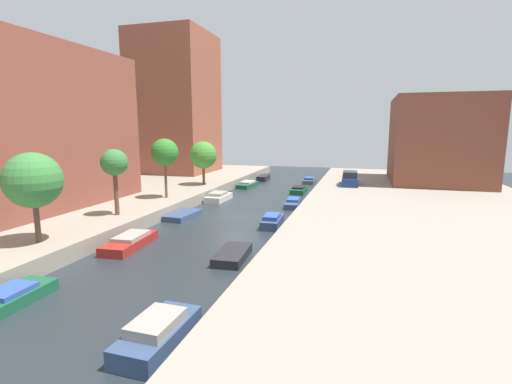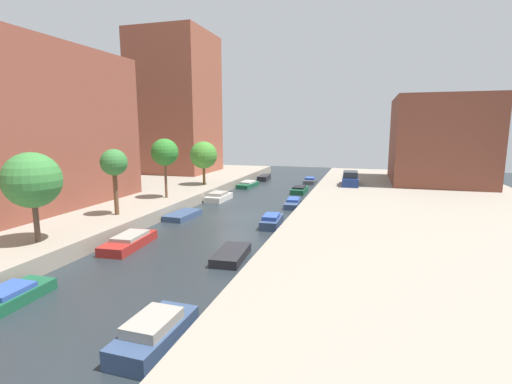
{
  "view_description": "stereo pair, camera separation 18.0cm",
  "coord_description": "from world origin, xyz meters",
  "px_view_note": "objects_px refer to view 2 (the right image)",
  "views": [
    {
      "loc": [
        9.91,
        -27.96,
        7.2
      ],
      "look_at": [
        0.19,
        5.67,
        1.21
      ],
      "focal_mm": 26.21,
      "sensor_mm": 36.0,
      "label": 1
    },
    {
      "loc": [
        10.09,
        -27.91,
        7.2
      ],
      "look_at": [
        0.19,
        5.67,
        1.21
      ],
      "focal_mm": 26.21,
      "sensor_mm": 36.0,
      "label": 2
    }
  ],
  "objects_px": {
    "moored_boat_right_1": "(231,255)",
    "moored_boat_right_3": "(293,203)",
    "low_block_right": "(439,140)",
    "moored_boat_right_0": "(155,333)",
    "moored_boat_right_2": "(272,221)",
    "parked_car": "(350,179)",
    "apartment_tower_far": "(176,104)",
    "street_tree_3": "(204,155)",
    "street_tree_2": "(165,152)",
    "moored_boat_left_4": "(248,184)",
    "moored_boat_right_4": "(299,190)",
    "moored_boat_left_2": "(183,215)",
    "moored_boat_right_5": "(310,181)",
    "moored_boat_left_0": "(13,295)",
    "moored_boat_left_5": "(264,178)",
    "street_tree_1": "(114,164)",
    "moored_boat_left_1": "(129,242)",
    "street_tree_0": "(32,180)",
    "moored_boat_left_3": "(219,197)"
  },
  "relations": [
    {
      "from": "moored_boat_right_1",
      "to": "moored_boat_right_3",
      "type": "distance_m",
      "value": 14.97
    },
    {
      "from": "moored_boat_right_3",
      "to": "low_block_right",
      "type": "bearing_deg",
      "value": 43.93
    },
    {
      "from": "moored_boat_right_0",
      "to": "moored_boat_right_2",
      "type": "bearing_deg",
      "value": 89.93
    },
    {
      "from": "parked_car",
      "to": "low_block_right",
      "type": "bearing_deg",
      "value": 29.08
    },
    {
      "from": "apartment_tower_far",
      "to": "street_tree_3",
      "type": "height_order",
      "value": "apartment_tower_far"
    },
    {
      "from": "street_tree_2",
      "to": "moored_boat_left_4",
      "type": "xyz_separation_m",
      "value": [
        3.25,
        14.16,
        -4.77
      ]
    },
    {
      "from": "moored_boat_right_0",
      "to": "moored_boat_right_3",
      "type": "relative_size",
      "value": 0.96
    },
    {
      "from": "moored_boat_right_0",
      "to": "moored_boat_right_4",
      "type": "xyz_separation_m",
      "value": [
        -0.52,
        31.16,
        -0.11
      ]
    },
    {
      "from": "moored_boat_right_0",
      "to": "moored_boat_right_3",
      "type": "xyz_separation_m",
      "value": [
        0.19,
        23.57,
        -0.13
      ]
    },
    {
      "from": "street_tree_2",
      "to": "street_tree_3",
      "type": "height_order",
      "value": "street_tree_2"
    },
    {
      "from": "moored_boat_left_4",
      "to": "low_block_right",
      "type": "bearing_deg",
      "value": 9.36
    },
    {
      "from": "moored_boat_left_2",
      "to": "moored_boat_right_5",
      "type": "distance_m",
      "value": 23.45
    },
    {
      "from": "moored_boat_left_0",
      "to": "moored_boat_right_4",
      "type": "bearing_deg",
      "value": 77.1
    },
    {
      "from": "moored_boat_left_5",
      "to": "moored_boat_right_3",
      "type": "bearing_deg",
      "value": -66.3
    },
    {
      "from": "street_tree_1",
      "to": "moored_boat_right_1",
      "type": "xyz_separation_m",
      "value": [
        10.24,
        -3.86,
        -4.46
      ]
    },
    {
      "from": "moored_boat_left_2",
      "to": "moored_boat_right_1",
      "type": "relative_size",
      "value": 1.06
    },
    {
      "from": "parked_car",
      "to": "moored_boat_left_1",
      "type": "height_order",
      "value": "parked_car"
    },
    {
      "from": "moored_boat_right_5",
      "to": "moored_boat_right_2",
      "type": "bearing_deg",
      "value": -88.8
    },
    {
      "from": "moored_boat_left_2",
      "to": "moored_boat_right_3",
      "type": "xyz_separation_m",
      "value": [
        7.76,
        6.93,
        0.1
      ]
    },
    {
      "from": "moored_boat_left_2",
      "to": "moored_boat_right_5",
      "type": "height_order",
      "value": "moored_boat_right_5"
    },
    {
      "from": "moored_boat_left_2",
      "to": "moored_boat_left_4",
      "type": "bearing_deg",
      "value": 89.5
    },
    {
      "from": "moored_boat_left_0",
      "to": "moored_boat_left_2",
      "type": "relative_size",
      "value": 0.87
    },
    {
      "from": "moored_boat_left_2",
      "to": "moored_boat_right_5",
      "type": "bearing_deg",
      "value": 72.34
    },
    {
      "from": "apartment_tower_far",
      "to": "moored_boat_left_5",
      "type": "bearing_deg",
      "value": 7.63
    },
    {
      "from": "moored_boat_left_1",
      "to": "moored_boat_right_3",
      "type": "height_order",
      "value": "moored_boat_left_1"
    },
    {
      "from": "street_tree_0",
      "to": "street_tree_3",
      "type": "distance_m",
      "value": 22.2
    },
    {
      "from": "street_tree_0",
      "to": "moored_boat_right_3",
      "type": "xyz_separation_m",
      "value": [
        10.86,
        17.98,
        -4.11
      ]
    },
    {
      "from": "low_block_right",
      "to": "street_tree_1",
      "type": "xyz_separation_m",
      "value": [
        -25.1,
        -24.81,
        -1.14
      ]
    },
    {
      "from": "moored_boat_right_1",
      "to": "moored_boat_right_4",
      "type": "height_order",
      "value": "moored_boat_right_4"
    },
    {
      "from": "street_tree_1",
      "to": "moored_boat_right_3",
      "type": "relative_size",
      "value": 1.29
    },
    {
      "from": "moored_boat_right_1",
      "to": "moored_boat_right_2",
      "type": "height_order",
      "value": "moored_boat_right_2"
    },
    {
      "from": "apartment_tower_far",
      "to": "street_tree_3",
      "type": "xyz_separation_m",
      "value": [
        8.9,
        -10.71,
        -6.29
      ]
    },
    {
      "from": "moored_boat_left_3",
      "to": "moored_boat_right_0",
      "type": "relative_size",
      "value": 1.02
    },
    {
      "from": "moored_boat_right_0",
      "to": "moored_boat_right_4",
      "type": "distance_m",
      "value": 31.17
    },
    {
      "from": "street_tree_1",
      "to": "moored_boat_right_0",
      "type": "xyz_separation_m",
      "value": [
        10.67,
        -12.47,
        -4.27
      ]
    },
    {
      "from": "street_tree_1",
      "to": "street_tree_3",
      "type": "distance_m",
      "value": 15.33
    },
    {
      "from": "moored_boat_left_0",
      "to": "moored_boat_right_5",
      "type": "bearing_deg",
      "value": 79.6
    },
    {
      "from": "moored_boat_left_5",
      "to": "moored_boat_right_4",
      "type": "height_order",
      "value": "moored_boat_right_4"
    },
    {
      "from": "street_tree_3",
      "to": "moored_boat_left_4",
      "type": "distance_m",
      "value": 7.81
    },
    {
      "from": "moored_boat_left_3",
      "to": "moored_boat_left_5",
      "type": "bearing_deg",
      "value": 88.39
    },
    {
      "from": "parked_car",
      "to": "moored_boat_right_1",
      "type": "height_order",
      "value": "parked_car"
    },
    {
      "from": "moored_boat_left_3",
      "to": "moored_boat_right_2",
      "type": "xyz_separation_m",
      "value": [
        7.56,
        -8.16,
        0.02
      ]
    },
    {
      "from": "street_tree_2",
      "to": "street_tree_0",
      "type": "bearing_deg",
      "value": -90.0
    },
    {
      "from": "moored_boat_left_4",
      "to": "moored_boat_right_1",
      "type": "distance_m",
      "value": 26.03
    },
    {
      "from": "moored_boat_left_5",
      "to": "moored_boat_right_2",
      "type": "bearing_deg",
      "value": -73.51
    },
    {
      "from": "street_tree_2",
      "to": "moored_boat_left_3",
      "type": "bearing_deg",
      "value": 56.69
    },
    {
      "from": "moored_boat_left_0",
      "to": "moored_boat_left_5",
      "type": "distance_m",
      "value": 39.05
    },
    {
      "from": "moored_boat_right_2",
      "to": "moored_boat_right_4",
      "type": "relative_size",
      "value": 0.94
    },
    {
      "from": "apartment_tower_far",
      "to": "moored_boat_right_2",
      "type": "xyz_separation_m",
      "value": [
        19.59,
        -22.37,
        -10.16
      ]
    },
    {
      "from": "low_block_right",
      "to": "moored_boat_right_5",
      "type": "relative_size",
      "value": 4.0
    }
  ]
}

